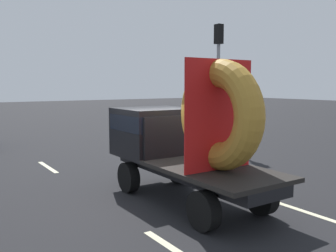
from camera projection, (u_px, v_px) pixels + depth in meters
ground_plane at (163, 196)px, 9.90m from camera, size 120.00×120.00×0.00m
flatbed_truck at (180, 136)px, 9.50m from camera, size 2.02×5.20×3.53m
traffic_light at (218, 68)px, 17.34m from camera, size 0.42×0.36×5.77m
lane_dash_left_far at (48, 167)px, 13.33m from camera, size 0.16×2.15×0.01m
lane_dash_right_near at (300, 210)px, 8.76m from camera, size 0.16×2.14×0.01m
lane_dash_right_far at (133, 155)px, 15.67m from camera, size 0.16×2.92×0.01m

